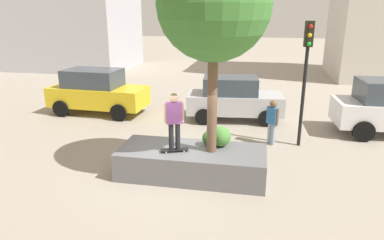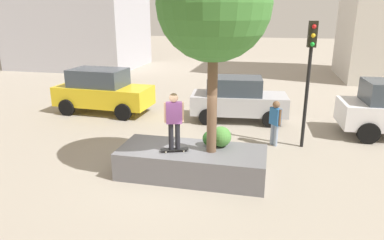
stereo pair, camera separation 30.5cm
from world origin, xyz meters
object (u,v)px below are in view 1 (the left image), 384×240
(plaza_tree, at_px, (214,5))
(taxi_cab, at_px, (97,91))
(pedestrian_crossing, at_px, (272,119))
(skateboard, at_px, (175,150))
(planter_ledge, at_px, (192,162))
(traffic_light_corner, at_px, (306,63))
(sedan_parked, at_px, (233,98))
(skateboarder, at_px, (174,118))

(plaza_tree, height_order, taxi_cab, plaza_tree)
(pedestrian_crossing, bearing_deg, skateboard, -130.25)
(planter_ledge, xyz_separation_m, skateboard, (-0.46, -0.27, 0.47))
(skateboard, relative_size, taxi_cab, 0.18)
(plaza_tree, bearing_deg, skateboard, -166.35)
(plaza_tree, bearing_deg, taxi_cab, 137.54)
(plaza_tree, xyz_separation_m, skateboard, (-1.03, -0.25, -3.97))
(planter_ledge, bearing_deg, traffic_light_corner, 42.98)
(skateboard, xyz_separation_m, sedan_parked, (1.19, 6.16, 0.11))
(skateboard, xyz_separation_m, skateboarder, (-0.00, 0.00, 0.97))
(planter_ledge, relative_size, pedestrian_crossing, 2.59)
(plaza_tree, height_order, skateboarder, plaza_tree)
(sedan_parked, height_order, traffic_light_corner, traffic_light_corner)
(plaza_tree, distance_m, sedan_parked, 7.06)
(plaza_tree, bearing_deg, planter_ledge, 178.36)
(skateboard, bearing_deg, skateboarder, 97.13)
(skateboard, relative_size, skateboarder, 0.50)
(sedan_parked, xyz_separation_m, pedestrian_crossing, (1.63, -2.82, -0.03))
(planter_ledge, distance_m, sedan_parked, 5.97)
(planter_ledge, height_order, skateboarder, skateboarder)
(sedan_parked, bearing_deg, planter_ledge, -97.10)
(planter_ledge, relative_size, skateboarder, 2.61)
(skateboard, bearing_deg, traffic_light_corner, 41.68)
(traffic_light_corner, bearing_deg, skateboarder, -138.32)
(pedestrian_crossing, bearing_deg, planter_ledge, -127.65)
(sedan_parked, distance_m, pedestrian_crossing, 3.26)
(traffic_light_corner, xyz_separation_m, pedestrian_crossing, (-1.00, -0.07, -2.05))
(skateboard, distance_m, pedestrian_crossing, 4.37)
(pedestrian_crossing, bearing_deg, sedan_parked, 120.07)
(planter_ledge, relative_size, skateboard, 5.24)
(skateboarder, xyz_separation_m, taxi_cab, (-5.25, 6.00, -0.78))
(skateboard, height_order, taxi_cab, taxi_cab)
(taxi_cab, relative_size, pedestrian_crossing, 2.78)
(planter_ledge, height_order, skateboard, skateboard)
(planter_ledge, height_order, plaza_tree, plaza_tree)
(sedan_parked, bearing_deg, skateboarder, -100.94)
(skateboard, height_order, pedestrian_crossing, pedestrian_crossing)
(planter_ledge, distance_m, pedestrian_crossing, 3.92)
(pedestrian_crossing, bearing_deg, traffic_light_corner, 3.80)
(plaza_tree, xyz_separation_m, sedan_parked, (0.16, 5.91, -3.87))
(sedan_parked, height_order, pedestrian_crossing, sedan_parked)
(planter_ledge, relative_size, taxi_cab, 0.93)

